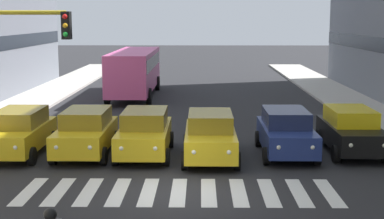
{
  "coord_description": "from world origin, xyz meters",
  "views": [
    {
      "loc": [
        -0.65,
        16.4,
        5.17
      ],
      "look_at": [
        -0.35,
        -3.32,
        1.97
      ],
      "focal_mm": 53.22,
      "sensor_mm": 36.0,
      "label": 1
    }
  ],
  "objects_px": {
    "car_1": "(286,132)",
    "car_2": "(210,136)",
    "car_0": "(351,130)",
    "car_3": "(145,133)",
    "street_lamp_left": "(384,41)",
    "car_4": "(86,132)",
    "car_5": "(19,132)",
    "bus_behind_traffic": "(135,68)"
  },
  "relations": [
    {
      "from": "car_0",
      "to": "bus_behind_traffic",
      "type": "relative_size",
      "value": 0.42
    },
    {
      "from": "car_4",
      "to": "car_5",
      "type": "height_order",
      "value": "same"
    },
    {
      "from": "car_1",
      "to": "car_3",
      "type": "bearing_deg",
      "value": 2.41
    },
    {
      "from": "street_lamp_left",
      "to": "car_0",
      "type": "bearing_deg",
      "value": 50.68
    },
    {
      "from": "car_4",
      "to": "car_5",
      "type": "bearing_deg",
      "value": 1.19
    },
    {
      "from": "car_2",
      "to": "car_4",
      "type": "bearing_deg",
      "value": -7.54
    },
    {
      "from": "car_4",
      "to": "street_lamp_left",
      "type": "height_order",
      "value": "street_lamp_left"
    },
    {
      "from": "bus_behind_traffic",
      "to": "street_lamp_left",
      "type": "relative_size",
      "value": 1.58
    },
    {
      "from": "car_1",
      "to": "car_2",
      "type": "relative_size",
      "value": 1.0
    },
    {
      "from": "bus_behind_traffic",
      "to": "car_3",
      "type": "bearing_deg",
      "value": 97.79
    },
    {
      "from": "car_2",
      "to": "car_5",
      "type": "distance_m",
      "value": 7.25
    },
    {
      "from": "car_4",
      "to": "street_lamp_left",
      "type": "xyz_separation_m",
      "value": [
        -11.89,
        -2.63,
        3.32
      ]
    },
    {
      "from": "car_4",
      "to": "street_lamp_left",
      "type": "bearing_deg",
      "value": -167.55
    },
    {
      "from": "car_5",
      "to": "car_2",
      "type": "bearing_deg",
      "value": 175.5
    },
    {
      "from": "car_0",
      "to": "car_2",
      "type": "height_order",
      "value": "same"
    },
    {
      "from": "car_1",
      "to": "bus_behind_traffic",
      "type": "xyz_separation_m",
      "value": [
        7.58,
        -16.13,
        0.97
      ]
    },
    {
      "from": "car_5",
      "to": "bus_behind_traffic",
      "type": "relative_size",
      "value": 0.42
    },
    {
      "from": "car_0",
      "to": "car_5",
      "type": "bearing_deg",
      "value": 2.31
    },
    {
      "from": "car_1",
      "to": "car_3",
      "type": "height_order",
      "value": "same"
    },
    {
      "from": "car_2",
      "to": "street_lamp_left",
      "type": "xyz_separation_m",
      "value": [
        -7.19,
        -3.25,
        3.32
      ]
    },
    {
      "from": "car_0",
      "to": "bus_behind_traffic",
      "type": "xyz_separation_m",
      "value": [
        10.11,
        -15.78,
        0.97
      ]
    },
    {
      "from": "car_4",
      "to": "car_2",
      "type": "bearing_deg",
      "value": 172.46
    },
    {
      "from": "car_4",
      "to": "car_5",
      "type": "relative_size",
      "value": 1.0
    },
    {
      "from": "street_lamp_left",
      "to": "car_1",
      "type": "bearing_deg",
      "value": 30.28
    },
    {
      "from": "bus_behind_traffic",
      "to": "car_2",
      "type": "bearing_deg",
      "value": 105.56
    },
    {
      "from": "car_0",
      "to": "bus_behind_traffic",
      "type": "height_order",
      "value": "bus_behind_traffic"
    },
    {
      "from": "street_lamp_left",
      "to": "bus_behind_traffic",
      "type": "bearing_deg",
      "value": -48.87
    },
    {
      "from": "car_3",
      "to": "car_4",
      "type": "height_order",
      "value": "same"
    },
    {
      "from": "car_5",
      "to": "bus_behind_traffic",
      "type": "distance_m",
      "value": 16.52
    },
    {
      "from": "bus_behind_traffic",
      "to": "street_lamp_left",
      "type": "distance_m",
      "value": 18.22
    },
    {
      "from": "car_1",
      "to": "car_4",
      "type": "xyz_separation_m",
      "value": [
        7.58,
        0.11,
        0.0
      ]
    },
    {
      "from": "car_0",
      "to": "car_2",
      "type": "xyz_separation_m",
      "value": [
        5.42,
        1.08,
        0.0
      ]
    },
    {
      "from": "car_1",
      "to": "car_4",
      "type": "bearing_deg",
      "value": 0.82
    },
    {
      "from": "car_0",
      "to": "street_lamp_left",
      "type": "bearing_deg",
      "value": -129.32
    },
    {
      "from": "car_3",
      "to": "bus_behind_traffic",
      "type": "xyz_separation_m",
      "value": [
        2.24,
        -16.35,
        0.97
      ]
    },
    {
      "from": "car_5",
      "to": "street_lamp_left",
      "type": "relative_size",
      "value": 0.67
    },
    {
      "from": "car_3",
      "to": "car_2",
      "type": "bearing_deg",
      "value": 168.39
    },
    {
      "from": "car_3",
      "to": "street_lamp_left",
      "type": "height_order",
      "value": "street_lamp_left"
    },
    {
      "from": "bus_behind_traffic",
      "to": "street_lamp_left",
      "type": "bearing_deg",
      "value": 131.13
    },
    {
      "from": "car_1",
      "to": "street_lamp_left",
      "type": "height_order",
      "value": "street_lamp_left"
    },
    {
      "from": "bus_behind_traffic",
      "to": "street_lamp_left",
      "type": "xyz_separation_m",
      "value": [
        -11.89,
        13.61,
        2.35
      ]
    },
    {
      "from": "car_1",
      "to": "street_lamp_left",
      "type": "xyz_separation_m",
      "value": [
        -4.31,
        -2.52,
        3.32
      ]
    }
  ]
}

